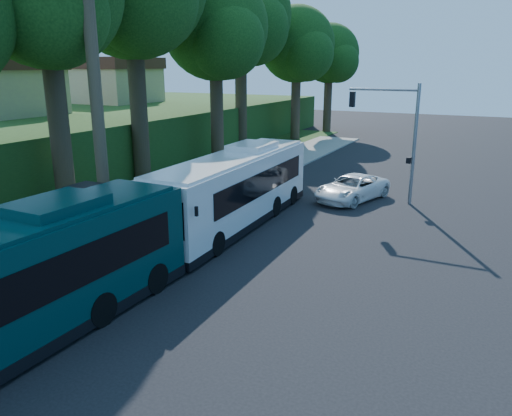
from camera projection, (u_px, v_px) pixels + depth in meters
The scene contains 15 objects.
ground at pixel (265, 243), 23.21m from camera, with size 140.00×140.00×0.00m, color black.
sidewalk at pixel (140, 221), 26.31m from camera, with size 4.50×70.00×0.12m, color gray.
red_curb at pixel (123, 252), 21.88m from camera, with size 0.25×30.00×0.13m, color maroon.
grass_verge at pixel (120, 189), 33.06m from camera, with size 8.00×70.00×0.06m, color #234719.
bus_shelter at pixel (99, 202), 23.35m from camera, with size 3.20×1.51×2.55m.
stop_sign_pole at pixel (96, 212), 20.63m from camera, with size 0.35×0.06×3.17m.
traffic_signal_pole at pixel (398, 128), 28.99m from camera, with size 4.10×0.30×7.00m.
hillside_backdrop at pixel (81, 126), 46.78m from camera, with size 24.00×60.00×8.80m.
tree_2 at pixel (216, 32), 39.17m from camera, with size 8.82×8.40×15.12m.
tree_3 at pixel (241, 21), 46.50m from camera, with size 10.08×9.60×17.28m.
tree_4 at pixel (298, 48), 52.95m from camera, with size 8.40×8.00×14.14m.
tree_5 at pixel (330, 57), 59.63m from camera, with size 7.35×7.00×12.86m.
white_bus at pixel (235, 188), 25.44m from camera, with size 3.20×13.27×3.93m.
teal_bus at pixel (3, 287), 13.95m from camera, with size 3.18×13.54×4.02m.
pickup at pixel (352, 188), 30.39m from camera, with size 2.53×5.49×1.53m, color white.
Camera 1 is at (9.35, -19.77, 7.94)m, focal length 35.00 mm.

